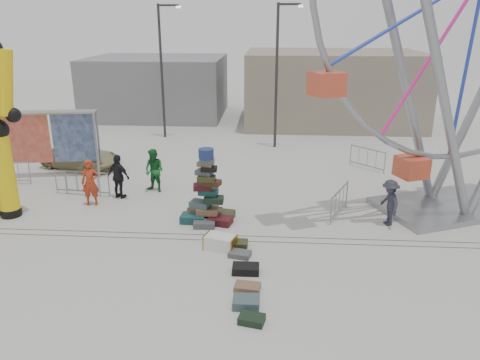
# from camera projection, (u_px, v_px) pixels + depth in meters

# --- Properties ---
(ground) EXTENTS (90.00, 90.00, 0.00)m
(ground) POSITION_uv_depth(u_px,v_px,m) (186.00, 248.00, 15.55)
(ground) COLOR #9E9E99
(ground) RESTS_ON ground
(track_line_near) EXTENTS (40.00, 0.04, 0.01)m
(track_line_near) POSITION_uv_depth(u_px,v_px,m) (189.00, 239.00, 16.12)
(track_line_near) COLOR #47443F
(track_line_near) RESTS_ON ground
(track_line_far) EXTENTS (40.00, 0.04, 0.01)m
(track_line_far) POSITION_uv_depth(u_px,v_px,m) (191.00, 234.00, 16.49)
(track_line_far) COLOR #47443F
(track_line_far) RESTS_ON ground
(building_right) EXTENTS (12.00, 8.00, 5.00)m
(building_right) POSITION_uv_depth(u_px,v_px,m) (332.00, 88.00, 33.12)
(building_right) COLOR gray
(building_right) RESTS_ON ground
(building_left) EXTENTS (10.00, 8.00, 4.40)m
(building_left) POSITION_uv_depth(u_px,v_px,m) (158.00, 86.00, 35.92)
(building_left) COLOR gray
(building_left) RESTS_ON ground
(lamp_post_right) EXTENTS (1.41, 0.25, 8.00)m
(lamp_post_right) POSITION_uv_depth(u_px,v_px,m) (278.00, 69.00, 26.12)
(lamp_post_right) COLOR #2D2D30
(lamp_post_right) RESTS_ON ground
(lamp_post_left) EXTENTS (1.41, 0.25, 8.00)m
(lamp_post_left) POSITION_uv_depth(u_px,v_px,m) (163.00, 65.00, 28.45)
(lamp_post_left) COLOR #2D2D30
(lamp_post_left) RESTS_ON ground
(suitcase_tower) EXTENTS (2.02, 1.75, 2.82)m
(suitcase_tower) POSITION_uv_depth(u_px,v_px,m) (207.00, 201.00, 17.37)
(suitcase_tower) COLOR #164343
(suitcase_tower) RESTS_ON ground
(ferris_wheel) EXTENTS (12.35, 5.34, 15.43)m
(ferris_wheel) POSITION_uv_depth(u_px,v_px,m) (480.00, 7.00, 16.23)
(ferris_wheel) COLOR gray
(ferris_wheel) RESTS_ON ground
(banner_scaffold) EXTENTS (4.43, 1.48, 3.17)m
(banner_scaffold) POSITION_uv_depth(u_px,v_px,m) (50.00, 128.00, 21.68)
(banner_scaffold) COLOR gray
(banner_scaffold) RESTS_ON ground
(steamer_trunk) EXTENTS (1.14, 0.85, 0.48)m
(steamer_trunk) POSITION_uv_depth(u_px,v_px,m) (220.00, 242.00, 15.40)
(steamer_trunk) COLOR silver
(steamer_trunk) RESTS_ON ground
(row_case_0) EXTENTS (0.77, 0.50, 0.22)m
(row_case_0) POSITION_uv_depth(u_px,v_px,m) (236.00, 244.00, 15.55)
(row_case_0) COLOR #34361B
(row_case_0) RESTS_ON ground
(row_case_1) EXTENTS (0.77, 0.60, 0.17)m
(row_case_1) POSITION_uv_depth(u_px,v_px,m) (240.00, 254.00, 14.96)
(row_case_1) COLOR #4F5256
(row_case_1) RESTS_ON ground
(row_case_2) EXTENTS (0.81, 0.53, 0.24)m
(row_case_2) POSITION_uv_depth(u_px,v_px,m) (246.00, 269.00, 14.00)
(row_case_2) COLOR black
(row_case_2) RESTS_ON ground
(row_case_3) EXTENTS (0.77, 0.56, 0.18)m
(row_case_3) POSITION_uv_depth(u_px,v_px,m) (247.00, 287.00, 13.10)
(row_case_3) COLOR brown
(row_case_3) RESTS_ON ground
(row_case_4) EXTENTS (0.71, 0.56, 0.24)m
(row_case_4) POSITION_uv_depth(u_px,v_px,m) (246.00, 302.00, 12.37)
(row_case_4) COLOR #3F545A
(row_case_4) RESTS_ON ground
(row_case_5) EXTENTS (0.72, 0.57, 0.20)m
(row_case_5) POSITION_uv_depth(u_px,v_px,m) (252.00, 319.00, 11.71)
(row_case_5) COLOR black
(row_case_5) RESTS_ON ground
(barricade_dummy_a) EXTENTS (2.00, 0.29, 1.10)m
(barricade_dummy_a) POSITION_uv_depth(u_px,v_px,m) (7.00, 173.00, 21.28)
(barricade_dummy_a) COLOR gray
(barricade_dummy_a) RESTS_ON ground
(barricade_dummy_b) EXTENTS (2.00, 0.31, 1.10)m
(barricade_dummy_b) POSITION_uv_depth(u_px,v_px,m) (78.00, 183.00, 20.00)
(barricade_dummy_b) COLOR gray
(barricade_dummy_b) RESTS_ON ground
(barricade_dummy_c) EXTENTS (2.00, 0.37, 1.10)m
(barricade_dummy_c) POSITION_uv_depth(u_px,v_px,m) (87.00, 183.00, 19.94)
(barricade_dummy_c) COLOR gray
(barricade_dummy_c) RESTS_ON ground
(barricade_wheel_front) EXTENTS (0.93, 1.86, 1.10)m
(barricade_wheel_front) POSITION_uv_depth(u_px,v_px,m) (339.00, 202.00, 17.90)
(barricade_wheel_front) COLOR gray
(barricade_wheel_front) RESTS_ON ground
(barricade_wheel_back) EXTENTS (1.49, 1.48, 1.10)m
(barricade_wheel_back) POSITION_uv_depth(u_px,v_px,m) (367.00, 159.00, 23.41)
(barricade_wheel_back) COLOR gray
(barricade_wheel_back) RESTS_ON ground
(pedestrian_red) EXTENTS (0.75, 0.54, 1.90)m
(pedestrian_red) POSITION_uv_depth(u_px,v_px,m) (90.00, 183.00, 18.80)
(pedestrian_red) COLOR #A33017
(pedestrian_red) RESTS_ON ground
(pedestrian_green) EXTENTS (1.14, 1.03, 1.90)m
(pedestrian_green) POSITION_uv_depth(u_px,v_px,m) (154.00, 171.00, 20.29)
(pedestrian_green) COLOR #186129
(pedestrian_green) RESTS_ON ground
(pedestrian_black) EXTENTS (1.20, 0.88, 1.89)m
(pedestrian_black) POSITION_uv_depth(u_px,v_px,m) (119.00, 177.00, 19.55)
(pedestrian_black) COLOR black
(pedestrian_black) RESTS_ON ground
(pedestrian_grey) EXTENTS (0.86, 1.23, 1.73)m
(pedestrian_grey) POSITION_uv_depth(u_px,v_px,m) (389.00, 203.00, 17.03)
(pedestrian_grey) COLOR #262733
(pedestrian_grey) RESTS_ON ground
(parked_suv) EXTENTS (4.49, 3.05, 1.14)m
(parked_suv) POSITION_uv_depth(u_px,v_px,m) (81.00, 157.00, 23.64)
(parked_suv) COLOR tan
(parked_suv) RESTS_ON ground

